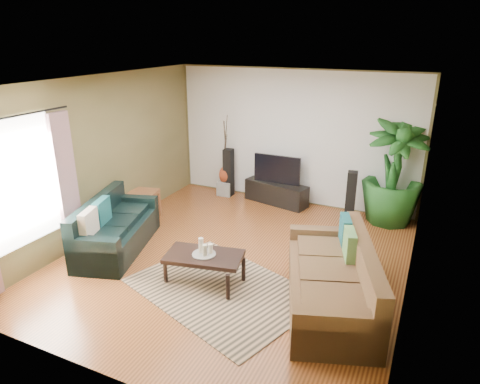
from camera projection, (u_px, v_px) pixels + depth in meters
The scene contains 27 objects.
floor at pixel (235, 259), 6.68m from camera, with size 5.50×5.50×0.00m, color #965227.
ceiling at pixel (234, 82), 5.74m from camera, with size 5.50×5.50×0.00m, color white.
wall_back at pixel (294, 138), 8.55m from camera, with size 5.00×5.00×0.00m, color brown.
wall_front at pixel (103, 263), 3.88m from camera, with size 5.00×5.00×0.00m, color brown.
wall_left at pixel (101, 157), 7.20m from camera, with size 5.50×5.50×0.00m, color brown.
wall_right at pixel (418, 204), 5.22m from camera, with size 5.50×5.50×0.00m, color brown.
backwall_panel at pixel (294, 138), 8.54m from camera, with size 4.90×4.90×0.00m, color white.
window_pane at pixel (19, 183), 5.82m from camera, with size 1.80×1.80×0.00m, color white.
curtain_far at pixel (67, 184), 6.52m from camera, with size 0.08×0.35×2.20m, color gray.
curtain_rod at pixel (10, 117), 5.48m from camera, with size 0.03×0.03×1.90m, color black.
sofa_left at pixel (117, 225), 6.86m from camera, with size 1.85×0.79×0.85m, color black.
sofa_right at pixel (330, 275), 5.44m from camera, with size 2.22×1.00×0.85m, color brown.
area_rug at pixel (221, 289), 5.88m from camera, with size 2.40×1.70×0.01m, color tan.
coffee_table at pixel (204, 268), 6.00m from camera, with size 1.06×0.58×0.43m, color black.
candle_tray at pixel (204, 254), 5.92m from camera, with size 0.33×0.33×0.01m, color gray.
candle_tall at pixel (201, 245), 5.93m from camera, with size 0.07×0.07×0.21m, color beige.
candle_mid at pixel (205, 250), 5.84m from camera, with size 0.07×0.07×0.16m, color beige.
candle_short at pixel (210, 248), 5.92m from camera, with size 0.07×0.07×0.13m, color white.
tv_stand at pixel (276, 193), 8.83m from camera, with size 1.33×0.40×0.44m, color black.
television at pixel (277, 169), 8.65m from camera, with size 0.97×0.05×0.58m, color black.
speaker_left at pixel (229, 172), 9.16m from camera, with size 0.19×0.21×1.03m, color black.
speaker_right at pixel (351, 197), 7.86m from camera, with size 0.18×0.19×0.97m, color black.
potted_plant at pixel (394, 172), 7.69m from camera, with size 1.08×1.08×1.93m, color #194C1A.
plant_pot at pixel (388, 215), 7.97m from camera, with size 0.36×0.36×0.28m, color black.
pedestal at pixel (226, 188), 9.31m from camera, with size 0.31×0.31×0.31m, color gray.
vase at pixel (226, 175), 9.21m from camera, with size 0.28×0.28×0.40m, color maroon.
side_table at pixel (144, 205), 8.08m from camera, with size 0.50×0.50×0.53m, color brown.
Camera 1 is at (2.57, -5.32, 3.30)m, focal length 32.00 mm.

